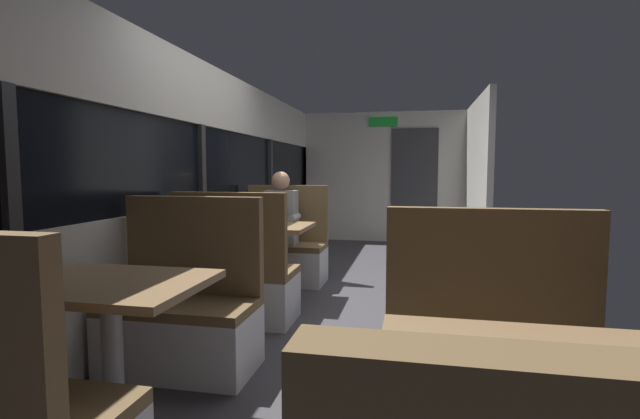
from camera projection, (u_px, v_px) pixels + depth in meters
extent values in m
cube|color=#423F44|center=(351.00, 312.00, 4.13)|extent=(3.30, 9.20, 0.02)
cube|color=beige|center=(201.00, 253.00, 4.38)|extent=(0.08, 8.40, 0.95)
cube|color=beige|center=(198.00, 92.00, 4.25)|extent=(0.08, 8.40, 0.60)
cube|color=black|center=(198.00, 165.00, 4.31)|extent=(0.03, 8.40, 0.75)
cube|color=#2D2D30|center=(8.00, 160.00, 2.25)|extent=(0.06, 0.08, 0.75)
cube|color=#2D2D30|center=(201.00, 165.00, 4.30)|extent=(0.06, 0.08, 0.75)
cube|color=#2D2D30|center=(270.00, 167.00, 6.35)|extent=(0.06, 0.08, 0.75)
cube|color=#2D2D30|center=(305.00, 167.00, 8.40)|extent=(0.06, 0.08, 0.75)
cube|color=beige|center=(383.00, 177.00, 8.13)|extent=(2.90, 0.08, 2.30)
cube|color=#333338|center=(414.00, 186.00, 7.98)|extent=(0.80, 0.04, 2.00)
cube|color=green|center=(383.00, 122.00, 7.98)|extent=(0.50, 0.03, 0.16)
cube|color=beige|center=(477.00, 179.00, 6.66)|extent=(0.08, 2.40, 2.30)
cylinder|color=#9E9EA3|center=(113.00, 358.00, 2.24)|extent=(0.10, 0.10, 0.70)
cube|color=olive|center=(110.00, 285.00, 2.20)|extent=(0.90, 0.70, 0.04)
cube|color=silver|center=(181.00, 340.00, 2.89)|extent=(0.95, 0.50, 0.39)
cube|color=brown|center=(180.00, 306.00, 2.87)|extent=(0.95, 0.50, 0.06)
cube|color=brown|center=(194.00, 245.00, 3.05)|extent=(0.95, 0.08, 0.65)
cylinder|color=#9E9EA3|center=(264.00, 264.00, 4.50)|extent=(0.10, 0.10, 0.70)
cube|color=olive|center=(264.00, 227.00, 4.47)|extent=(0.90, 0.70, 0.04)
cube|color=silver|center=(240.00, 297.00, 3.87)|extent=(0.95, 0.50, 0.39)
cube|color=brown|center=(239.00, 271.00, 3.85)|extent=(0.95, 0.50, 0.06)
cube|color=brown|center=(229.00, 233.00, 3.62)|extent=(0.95, 0.08, 0.65)
cube|color=silver|center=(283.00, 266.00, 5.16)|extent=(0.95, 0.50, 0.39)
cube|color=brown|center=(283.00, 246.00, 5.14)|extent=(0.95, 0.50, 0.06)
cube|color=brown|center=(288.00, 213.00, 5.32)|extent=(0.95, 0.08, 0.65)
cube|color=olive|center=(541.00, 370.00, 1.26)|extent=(0.90, 0.70, 0.04)
cube|color=brown|center=(495.00, 372.00, 1.93)|extent=(0.95, 0.50, 0.06)
cube|color=brown|center=(490.00, 278.00, 2.10)|extent=(0.95, 0.08, 0.65)
cube|color=#26262D|center=(283.00, 263.00, 5.16)|extent=(0.30, 0.36, 0.45)
cube|color=#99999E|center=(281.00, 217.00, 5.06)|extent=(0.34, 0.22, 0.60)
sphere|color=tan|center=(281.00, 181.00, 5.01)|extent=(0.20, 0.20, 0.20)
cylinder|color=#99999E|center=(259.00, 217.00, 4.93)|extent=(0.07, 0.28, 0.07)
cylinder|color=#99999E|center=(295.00, 218.00, 4.85)|extent=(0.07, 0.28, 0.07)
cylinder|color=#B23333|center=(535.00, 368.00, 1.12)|extent=(0.07, 0.07, 0.09)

